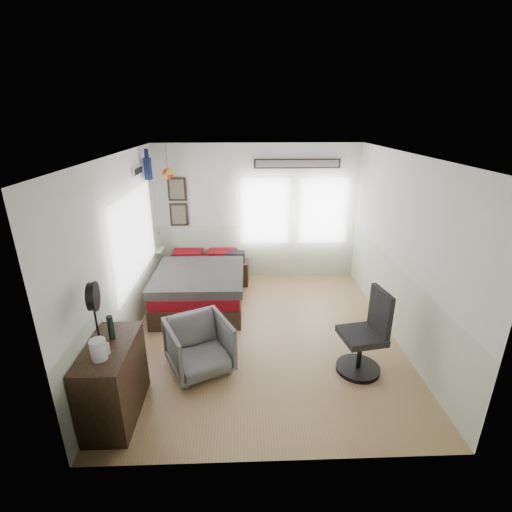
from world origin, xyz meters
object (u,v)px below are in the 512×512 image
Objects in this scene: nightstand at (236,272)px; bed at (201,285)px; dresser at (114,381)px; armchair at (199,346)px; task_chair at (366,339)px.

bed is at bearing -126.22° from nightstand.
dresser reaches higher than nightstand.
dresser reaches higher than bed.
bed reaches higher than nightstand.
bed is 2.69× the size of armchair.
armchair is (0.85, 0.77, -0.09)m from dresser.
task_chair is (3.01, 0.66, 0.02)m from dresser.
dresser is at bearing -177.66° from task_chair.
dresser is 1.15m from armchair.
armchair reaches higher than nightstand.
task_chair is (2.16, -0.10, 0.11)m from armchair.
nightstand is at bearing 50.23° from bed.
dresser is 3.09m from task_chair.
bed is 2.79m from dresser.
dresser reaches higher than armchair.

